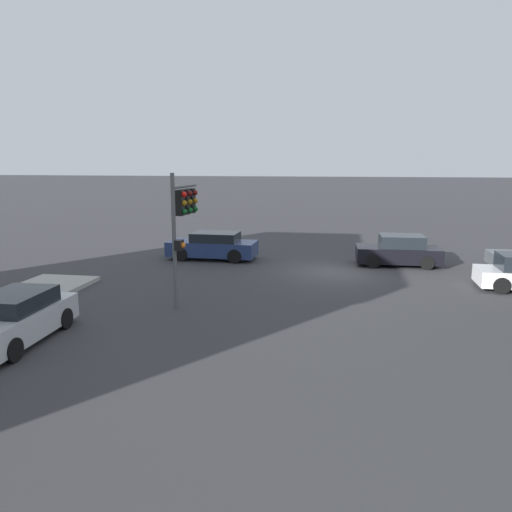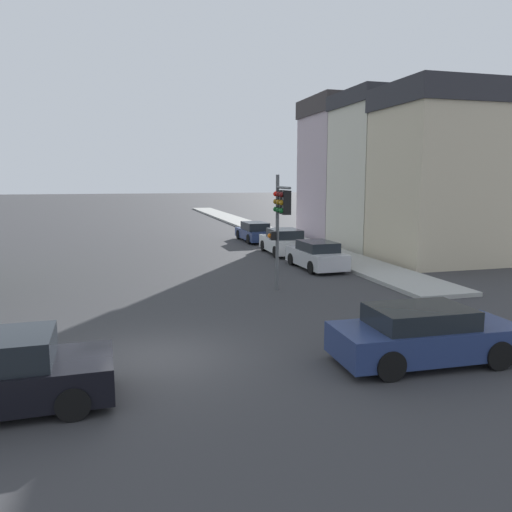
{
  "view_description": "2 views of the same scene",
  "coord_description": "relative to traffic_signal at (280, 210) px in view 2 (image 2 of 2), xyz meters",
  "views": [
    {
      "loc": [
        -0.22,
        23.05,
        5.08
      ],
      "look_at": [
        2.79,
        5.76,
        1.74
      ],
      "focal_mm": 35.0,
      "sensor_mm": 36.0,
      "label": 1
    },
    {
      "loc": [
        -0.71,
        -12.47,
        4.53
      ],
      "look_at": [
        3.83,
        4.1,
        1.87
      ],
      "focal_mm": 35.0,
      "sensor_mm": 36.0,
      "label": 2
    }
  ],
  "objects": [
    {
      "name": "sidewalk_strip",
      "position": [
        6.07,
        27.36,
        -3.23
      ],
      "size": [
        2.72,
        60.0,
        0.17
      ],
      "color": "#9E9E99",
      "rests_on": "ground_plane"
    },
    {
      "name": "parked_car_2",
      "position": [
        3.44,
        16.56,
        -2.64
      ],
      "size": [
        1.91,
        4.83,
        1.41
      ],
      "rotation": [
        0.0,
        0.0,
        1.59
      ],
      "color": "navy",
      "rests_on": "ground_plane"
    },
    {
      "name": "ground_plane",
      "position": [
        -5.36,
        -6.07,
        -3.31
      ],
      "size": [
        300.0,
        300.0,
        0.0
      ],
      "primitive_type": "plane",
      "color": "#333335"
    },
    {
      "name": "crossing_car_2",
      "position": [
        1.1,
        -8.15,
        -2.62
      ],
      "size": [
        4.65,
        2.08,
        1.42
      ],
      "rotation": [
        0.0,
        0.0,
        -0.03
      ],
      "color": "navy",
      "rests_on": "ground_plane"
    },
    {
      "name": "crossing_car_1",
      "position": [
        -8.39,
        -8.19,
        -2.6
      ],
      "size": [
        4.1,
        2.14,
        1.51
      ],
      "rotation": [
        0.0,
        0.0,
        0.03
      ],
      "color": "black",
      "rests_on": "ground_plane"
    },
    {
      "name": "traffic_signal",
      "position": [
        0.0,
        0.0,
        0.0
      ],
      "size": [
        0.54,
        2.24,
        4.7
      ],
      "rotation": [
        0.0,
        0.0,
        3.05
      ],
      "color": "#515456",
      "rests_on": "ground_plane"
    },
    {
      "name": "parked_car_0",
      "position": [
        3.51,
        4.8,
        -2.64
      ],
      "size": [
        1.95,
        4.3,
        1.42
      ],
      "rotation": [
        0.0,
        0.0,
        1.61
      ],
      "color": "#B7B7BC",
      "rests_on": "ground_plane"
    },
    {
      "name": "parked_car_1",
      "position": [
        3.55,
        10.13,
        -2.59
      ],
      "size": [
        2.1,
        4.56,
        1.52
      ],
      "rotation": [
        0.0,
        0.0,
        1.55
      ],
      "color": "silver",
      "rests_on": "ground_plane"
    },
    {
      "name": "rowhouse_backdrop",
      "position": [
        10.91,
        10.98,
        1.71
      ],
      "size": [
        6.92,
        17.32,
        10.44
      ],
      "color": "beige",
      "rests_on": "ground_plane"
    }
  ]
}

